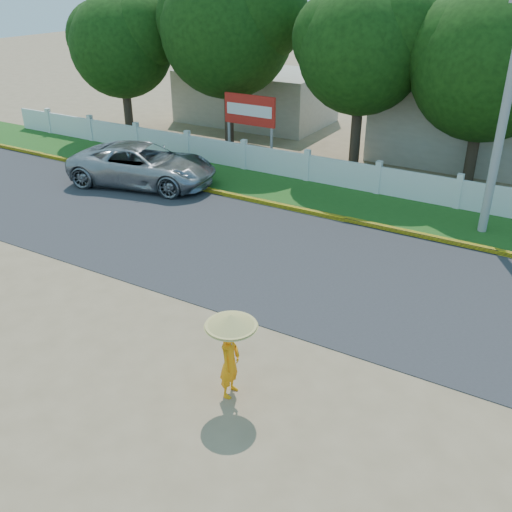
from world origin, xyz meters
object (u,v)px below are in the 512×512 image
at_px(monk_with_parasol, 230,343).
at_px(billboard, 250,114).
at_px(utility_pole, 504,114).
at_px(vehicle, 143,165).

relative_size(monk_with_parasol, billboard, 0.65).
xyz_separation_m(utility_pole, vehicle, (-12.67, -2.06, -3.07)).
relative_size(utility_pole, monk_with_parasol, 4.06).
bearing_deg(utility_pole, billboard, 165.56).
xyz_separation_m(vehicle, billboard, (2.09, 4.79, 1.33)).
bearing_deg(monk_with_parasol, utility_pole, 75.75).
bearing_deg(billboard, monk_with_parasol, -60.41).
distance_m(vehicle, monk_with_parasol, 13.33).
height_order(monk_with_parasol, billboard, billboard).
relative_size(vehicle, monk_with_parasol, 3.05).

